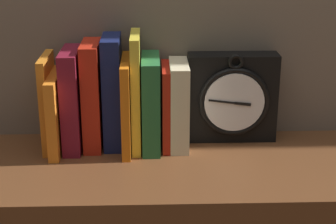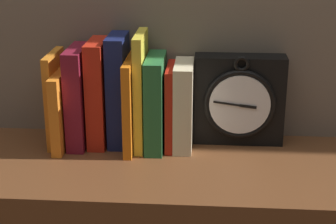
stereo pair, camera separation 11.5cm
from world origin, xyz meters
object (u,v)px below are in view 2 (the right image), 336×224
at_px(book_slot5_orange, 131,103).
at_px(book_slot3_red, 99,93).
at_px(book_slot2_maroon, 79,97).
at_px(clock, 239,100).
at_px(book_slot4_navy, 118,90).
at_px(book_slot9_cream, 184,105).
at_px(book_slot7_green, 156,103).
at_px(book_slot8_red, 169,106).
at_px(book_slot1_orange, 63,109).
at_px(book_slot0_orange, 55,98).
at_px(book_slot6_yellow, 141,91).

bearing_deg(book_slot5_orange, book_slot3_red, 166.49).
bearing_deg(book_slot5_orange, book_slot2_maroon, 174.50).
bearing_deg(book_slot5_orange, clock, 10.40).
height_order(book_slot4_navy, book_slot9_cream, book_slot4_navy).
bearing_deg(clock, book_slot7_green, -168.93).
height_order(clock, book_slot2_maroon, book_slot2_maroon).
height_order(book_slot3_red, book_slot9_cream, book_slot3_red).
distance_m(clock, book_slot2_maroon, 0.36).
xyz_separation_m(book_slot3_red, book_slot8_red, (0.16, -0.00, -0.03)).
relative_size(book_slot5_orange, book_slot8_red, 1.11).
bearing_deg(book_slot1_orange, book_slot3_red, 13.24).
distance_m(book_slot0_orange, book_slot4_navy, 0.14).
xyz_separation_m(book_slot5_orange, book_slot9_cream, (0.12, 0.01, -0.01)).
bearing_deg(book_slot0_orange, book_slot4_navy, 3.50).
bearing_deg(book_slot4_navy, clock, 4.58).
distance_m(book_slot1_orange, book_slot5_orange, 0.15).
bearing_deg(book_slot1_orange, book_slot6_yellow, 3.79).
bearing_deg(book_slot6_yellow, book_slot5_orange, -151.68).
xyz_separation_m(clock, book_slot9_cream, (-0.12, -0.03, -0.01)).
xyz_separation_m(book_slot4_navy, book_slot5_orange, (0.03, -0.02, -0.02)).
relative_size(book_slot0_orange, book_slot3_red, 0.89).
height_order(clock, book_slot3_red, book_slot3_red).
relative_size(book_slot3_red, book_slot8_red, 1.28).
bearing_deg(book_slot9_cream, book_slot8_red, 178.72).
distance_m(book_slot4_navy, book_slot9_cream, 0.15).
bearing_deg(book_slot0_orange, book_slot3_red, 2.67).
distance_m(clock, book_slot3_red, 0.32).
bearing_deg(book_slot2_maroon, book_slot1_orange, -161.30).
height_order(book_slot0_orange, book_slot7_green, book_slot0_orange).
bearing_deg(book_slot9_cream, book_slot2_maroon, -179.22).
bearing_deg(book_slot0_orange, book_slot2_maroon, -2.25).
xyz_separation_m(book_slot7_green, book_slot8_red, (0.03, 0.01, -0.01)).
xyz_separation_m(book_slot3_red, book_slot4_navy, (0.04, 0.00, 0.01)).
bearing_deg(book_slot3_red, book_slot0_orange, -177.33).
height_order(clock, book_slot5_orange, clock).
bearing_deg(book_slot0_orange, book_slot6_yellow, -0.67).
xyz_separation_m(book_slot2_maroon, book_slot3_red, (0.04, 0.01, 0.01)).
bearing_deg(clock, book_slot4_navy, -175.42).
relative_size(book_slot2_maroon, book_slot6_yellow, 0.87).
bearing_deg(book_slot4_navy, book_slot7_green, -9.83).
height_order(book_slot0_orange, book_slot8_red, book_slot0_orange).
bearing_deg(book_slot0_orange, clock, 4.21).
xyz_separation_m(book_slot0_orange, book_slot2_maroon, (0.05, -0.00, 0.01)).
bearing_deg(book_slot5_orange, book_slot0_orange, 175.51).
height_order(book_slot2_maroon, book_slot4_navy, book_slot4_navy).
bearing_deg(book_slot0_orange, book_slot8_red, 0.40).
distance_m(book_slot3_red, book_slot4_navy, 0.05).
relative_size(book_slot2_maroon, book_slot5_orange, 1.09).
height_order(book_slot0_orange, book_slot5_orange, book_slot0_orange).
bearing_deg(book_slot7_green, book_slot1_orange, -177.83).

